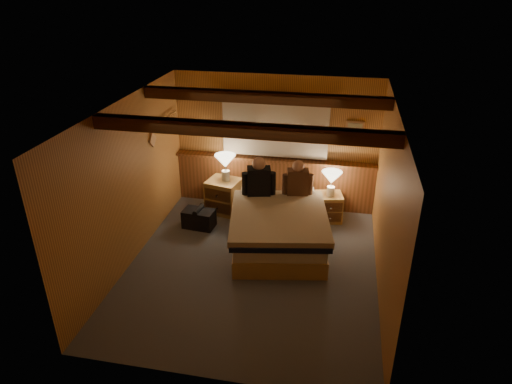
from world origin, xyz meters
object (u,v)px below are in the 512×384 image
(person_right, at_px, (298,180))
(duffel_bag, at_px, (199,218))
(lamp_left, at_px, (225,163))
(bed, at_px, (279,228))
(nightstand_right, at_px, (328,207))
(lamp_right, at_px, (332,179))
(nightstand_left, at_px, (224,196))
(person_left, at_px, (259,179))

(person_right, relative_size, duffel_bag, 1.12)
(lamp_left, xyz_separation_m, person_right, (1.30, -0.34, -0.07))
(bed, bearing_deg, nightstand_right, 44.43)
(duffel_bag, bearing_deg, bed, -7.81)
(lamp_right, relative_size, duffel_bag, 0.81)
(nightstand_left, height_order, person_left, person_left)
(lamp_left, relative_size, duffel_bag, 0.87)
(lamp_right, height_order, person_right, person_right)
(duffel_bag, bearing_deg, nightstand_left, 72.53)
(nightstand_right, bearing_deg, nightstand_left, 169.19)
(bed, relative_size, person_right, 3.36)
(person_right, bearing_deg, nightstand_right, 24.61)
(lamp_left, relative_size, lamp_right, 1.08)
(bed, xyz_separation_m, duffel_bag, (-1.42, 0.34, -0.17))
(nightstand_left, distance_m, lamp_right, 1.95)
(lamp_right, bearing_deg, duffel_bag, -163.54)
(lamp_right, bearing_deg, bed, -127.11)
(nightstand_right, distance_m, lamp_left, 1.95)
(lamp_left, bearing_deg, nightstand_right, 0.50)
(person_right, bearing_deg, nightstand_left, 157.23)
(person_left, xyz_separation_m, duffel_bag, (-1.00, -0.18, -0.74))
(bed, distance_m, duffel_bag, 1.47)
(nightstand_right, bearing_deg, lamp_right, -76.36)
(nightstand_right, relative_size, lamp_left, 1.07)
(person_left, relative_size, duffel_bag, 1.23)
(bed, bearing_deg, person_right, 62.87)
(person_right, bearing_deg, lamp_left, 155.92)
(lamp_left, bearing_deg, duffel_bag, -115.74)
(nightstand_right, bearing_deg, lamp_left, 168.54)
(lamp_right, distance_m, person_right, 0.63)
(nightstand_left, xyz_separation_m, nightstand_right, (1.87, 0.04, -0.06))
(person_left, bearing_deg, nightstand_left, 135.42)
(nightstand_left, bearing_deg, duffel_bag, -101.31)
(nightstand_right, distance_m, duffel_bag, 2.25)
(duffel_bag, bearing_deg, nightstand_right, 23.24)
(bed, xyz_separation_m, lamp_right, (0.74, 0.98, 0.47))
(nightstand_right, distance_m, person_left, 1.40)
(nightstand_left, height_order, person_right, person_right)
(bed, height_order, person_left, person_left)
(bed, distance_m, nightstand_right, 1.25)
(lamp_right, xyz_separation_m, person_right, (-0.54, -0.32, 0.07))
(nightstand_left, height_order, duffel_bag, nightstand_left)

